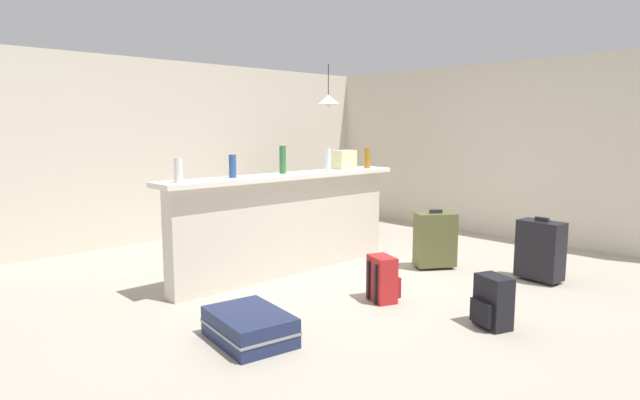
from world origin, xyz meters
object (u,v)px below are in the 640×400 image
bottle_green (283,160)px  suitcase_upright_olive (435,239)px  bottle_white (178,170)px  dining_table (332,190)px  grocery_bag (344,160)px  bottle_amber (367,158)px  bottle_blue (233,166)px  dining_chair_far_side (312,195)px  backpack_black (492,303)px  suitcase_flat_navy (249,326)px  bottle_clear (328,159)px  pendant_lamp (328,100)px  suitcase_upright_black (540,250)px  dining_chair_near_partition (353,202)px  backpack_red (383,279)px

bottle_green → suitcase_upright_olive: (1.36, -1.02, -0.91)m
bottle_white → dining_table: bearing=22.4°
bottle_white → grocery_bag: (2.21, 0.09, -0.00)m
bottle_white → bottle_amber: bottle_amber is taller
bottle_blue → dining_table: bearing=25.9°
bottle_amber → dining_chair_far_side: bearing=67.1°
bottle_amber → dining_chair_far_side: size_ratio=0.27×
backpack_black → suitcase_upright_olive: bearing=49.2°
bottle_white → bottle_amber: (2.49, -0.03, 0.01)m
bottle_green → suitcase_flat_navy: (-1.37, -1.27, -1.13)m
dining_table → dining_chair_far_side: (0.03, 0.49, -0.13)m
bottle_amber → suitcase_upright_olive: 1.28m
dining_table → bottle_white: bearing=-157.6°
dining_table → suitcase_flat_navy: dining_table is taller
bottle_amber → dining_table: bearing=61.2°
bottle_clear → dining_table: (1.35, 1.30, -0.57)m
bottle_white → dining_chair_far_side: bearing=29.1°
pendant_lamp → backpack_black: 4.44m
bottle_clear → dining_chair_far_side: size_ratio=0.27×
bottle_green → grocery_bag: 0.94m
bottle_green → suitcase_upright_black: size_ratio=0.44×
dining_chair_far_side → suitcase_upright_olive: 2.84m
dining_chair_near_partition → suitcase_flat_navy: size_ratio=1.08×
backpack_red → dining_chair_near_partition: bearing=48.9°
bottle_green → suitcase_upright_olive: bearing=-36.9°
dining_chair_near_partition → backpack_black: (-1.70, -3.13, -0.31)m
bottle_green → backpack_red: bearing=-87.6°
bottle_clear → suitcase_upright_olive: 1.51m
bottle_green → bottle_amber: 1.23m
grocery_bag → dining_chair_near_partition: size_ratio=0.28×
bottle_amber → dining_chair_near_partition: (0.68, 0.86, -0.70)m
suitcase_upright_olive → pendant_lamp: bearing=76.3°
suitcase_flat_navy → bottle_white: bearing=85.2°
dining_chair_far_side → pendant_lamp: bearing=-99.5°
bottle_green → dining_chair_near_partition: 2.17m
grocery_bag → dining_chair_far_side: bearing=58.5°
pendant_lamp → suitcase_flat_navy: (-3.30, -2.57, -1.88)m
grocery_bag → pendant_lamp: 1.81m
bottle_green → dining_chair_far_side: size_ratio=0.32×
dining_chair_far_side → suitcase_upright_olive: dining_chair_far_side is taller
dining_chair_near_partition → suitcase_upright_olive: (-0.54, -1.77, -0.19)m
backpack_black → dining_chair_near_partition: bearing=61.4°
suitcase_upright_black → backpack_red: bearing=157.3°
bottle_blue → suitcase_flat_navy: bearing=-119.9°
suitcase_flat_navy → bottle_amber: bearing=24.1°
bottle_white → suitcase_upright_olive: (2.63, -0.94, -0.87)m
bottle_blue → dining_chair_far_side: size_ratio=0.24×
grocery_bag → backpack_red: (-0.89, -1.36, -1.00)m
backpack_red → bottle_blue: bearing=118.1°
dining_chair_near_partition → bottle_blue: bearing=-163.1°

